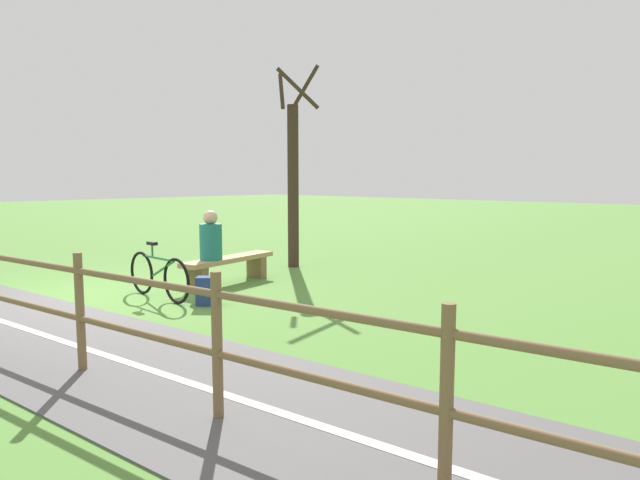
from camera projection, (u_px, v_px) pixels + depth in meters
name	position (u px, v px, depth m)	size (l,w,h in m)	color
ground_plane	(87.00, 298.00, 8.38)	(80.00, 80.00, 0.00)	#548438
paved_path	(177.00, 380.00, 4.95)	(2.21, 36.00, 0.02)	#565454
path_centre_line	(177.00, 379.00, 4.95)	(0.10, 32.00, 0.00)	silver
bench	(229.00, 265.00, 9.48)	(2.01, 0.73, 0.47)	#A88456
person_seated	(211.00, 239.00, 9.08)	(0.42, 0.42, 0.82)	#1E6B66
bicycle	(158.00, 275.00, 8.30)	(0.08, 1.68, 0.85)	black
backpack	(207.00, 291.00, 7.91)	(0.33, 0.34, 0.41)	navy
fence_roadside	(141.00, 315.00, 4.61)	(2.30, 16.11, 1.12)	brown
tree_mid_field	(293.00, 177.00, 11.19)	(1.03, 1.03, 4.07)	#38281E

